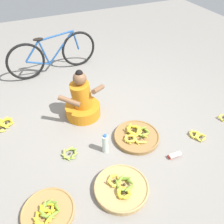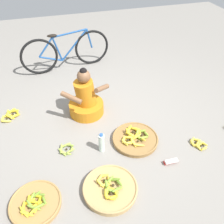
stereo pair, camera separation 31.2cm
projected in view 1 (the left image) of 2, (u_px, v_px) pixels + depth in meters
ground_plane at (107, 122)px, 3.49m from camera, size 10.00×10.00×0.00m
vendor_woman_front at (82, 102)px, 3.46m from camera, size 0.74×0.54×0.78m
bicycle_leaning at (53, 54)px, 4.38m from camera, size 1.70×0.26×0.73m
banana_basket_front_center at (136, 136)px, 3.22m from camera, size 0.62×0.62×0.15m
banana_basket_near_vendor at (121, 188)px, 2.60m from camera, size 0.61×0.61×0.15m
banana_basket_front_right at (48, 212)px, 2.40m from camera, size 0.54×0.54×0.14m
loose_bananas_mid_left at (223, 118)px, 3.53m from camera, size 0.15×0.15×0.07m
loose_bananas_near_bicycle at (70, 153)px, 3.00m from camera, size 0.23×0.23×0.09m
loose_bananas_back_center at (4, 124)px, 3.41m from camera, size 0.29×0.27×0.10m
loose_bananas_back_right at (197, 135)px, 3.25m from camera, size 0.20×0.25×0.07m
water_bottle at (105, 144)px, 2.98m from camera, size 0.08×0.08×0.29m
packet_carton_stack at (175, 155)px, 2.98m from camera, size 0.17×0.07×0.06m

